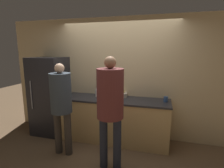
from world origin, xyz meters
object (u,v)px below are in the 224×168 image
(refrigerator, at_px, (50,96))
(bottle_green, at_px, (101,93))
(person_center, at_px, (110,102))
(fruit_bowl, at_px, (120,95))
(person_left, at_px, (61,101))
(cup_blue, at_px, (166,99))
(utensil_crock, at_px, (109,92))
(bottle_clear, at_px, (97,93))

(refrigerator, xyz_separation_m, bottle_green, (1.16, 0.21, 0.10))
(person_center, distance_m, fruit_bowl, 1.12)
(bottle_green, bearing_deg, person_left, -114.54)
(refrigerator, relative_size, cup_blue, 17.15)
(fruit_bowl, bearing_deg, refrigerator, -172.35)
(cup_blue, bearing_deg, bottle_green, 173.73)
(fruit_bowl, relative_size, utensil_crock, 1.08)
(person_center, height_order, utensil_crock, person_center)
(fruit_bowl, height_order, bottle_clear, bottle_clear)
(bottle_clear, distance_m, cup_blue, 1.43)
(refrigerator, height_order, cup_blue, refrigerator)
(refrigerator, xyz_separation_m, utensil_crock, (1.35, 0.23, 0.12))
(fruit_bowl, bearing_deg, person_left, -132.48)
(utensil_crock, distance_m, bottle_clear, 0.28)
(person_center, distance_m, bottle_green, 1.23)
(refrigerator, distance_m, person_left, 1.04)
(person_left, height_order, cup_blue, person_left)
(refrigerator, height_order, person_center, person_center)
(person_center, distance_m, cup_blue, 1.29)
(fruit_bowl, bearing_deg, bottle_clear, -163.62)
(utensil_crock, distance_m, bottle_green, 0.18)
(person_left, height_order, fruit_bowl, person_left)
(cup_blue, bearing_deg, bottle_clear, 179.55)
(person_left, bearing_deg, cup_blue, 23.45)
(refrigerator, xyz_separation_m, cup_blue, (2.55, 0.06, 0.09))
(refrigerator, relative_size, utensil_crock, 5.81)
(person_center, height_order, bottle_clear, person_center)
(bottle_green, bearing_deg, fruit_bowl, 0.04)
(fruit_bowl, distance_m, utensil_crock, 0.25)
(refrigerator, bearing_deg, person_center, -27.71)
(person_center, xyz_separation_m, fruit_bowl, (-0.10, 1.10, -0.16))
(cup_blue, bearing_deg, utensil_crock, 172.24)
(person_left, distance_m, bottle_green, 1.03)
(fruit_bowl, xyz_separation_m, utensil_crock, (-0.25, 0.01, 0.04))
(person_center, bearing_deg, refrigerator, 152.29)
(bottle_clear, distance_m, bottle_green, 0.15)
(person_left, relative_size, bottle_clear, 7.44)
(bottle_clear, bearing_deg, bottle_green, 70.66)
(bottle_green, bearing_deg, cup_blue, -6.27)
(person_center, height_order, bottle_green, person_center)
(fruit_bowl, relative_size, cup_blue, 3.18)
(refrigerator, bearing_deg, person_left, -44.41)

